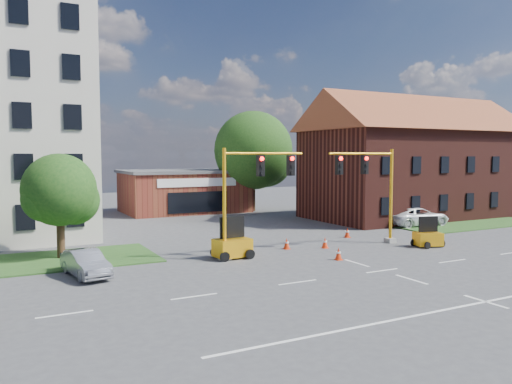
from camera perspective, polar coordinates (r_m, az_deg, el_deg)
ground at (r=26.14m, az=14.22°, el=-8.72°), size 120.00×120.00×0.00m
grass_verge_ne at (r=45.18m, az=23.80°, el=-3.46°), size 14.00×4.00×0.08m
lane_markings at (r=24.04m, az=19.03°, el=-9.94°), size 60.00×36.00×0.01m
brick_shop at (r=51.98m, az=-8.22°, el=0.16°), size 12.40×8.40×4.30m
townhouse_row at (r=49.49m, az=17.67°, el=4.17°), size 21.00×11.00×11.50m
tree_large at (r=51.91m, az=0.05°, el=4.48°), size 8.52×8.11×10.36m
tree_nw_front at (r=29.83m, az=-21.16°, el=-0.08°), size 4.24×4.03×5.90m
signal_mast_west at (r=28.07m, az=-0.57°, el=0.39°), size 5.30×0.60×6.20m
signal_mast_east at (r=32.92m, az=13.09°, el=0.84°), size 5.30×0.60×6.20m
trailer_west at (r=28.28m, az=-2.73°, el=-6.15°), size 2.11×1.52×2.25m
trailer_east at (r=33.57m, az=19.05°, el=-4.95°), size 1.87×1.50×1.85m
cone_a at (r=28.19m, az=9.41°, el=-7.00°), size 0.40×0.40×0.70m
cone_b at (r=31.04m, az=3.52°, el=-5.91°), size 0.40×0.40×0.70m
cone_c at (r=31.60m, az=7.88°, el=-5.76°), size 0.40×0.40×0.70m
cone_d at (r=35.88m, az=10.39°, el=-4.60°), size 0.40×0.40×0.70m
pickup_white at (r=43.17m, az=17.90°, el=-2.68°), size 5.65×2.85×1.53m
sedan_silver_front at (r=25.44m, az=-18.90°, el=-7.71°), size 1.98×4.03×1.27m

